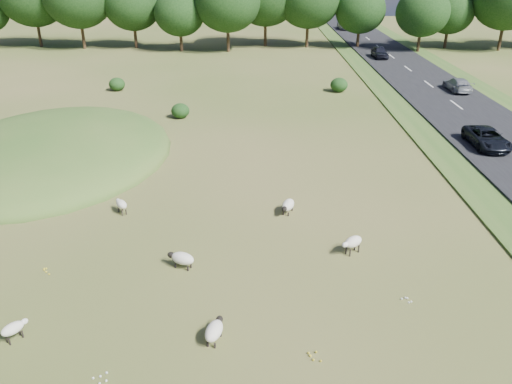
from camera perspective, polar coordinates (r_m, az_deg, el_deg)
ground at (r=41.86m, az=-2.71°, el=8.17°), size 160.00×160.00×0.00m
mound at (r=37.02m, az=-22.24°, el=3.93°), size 16.00×20.00×4.00m
road at (r=54.45m, az=19.76°, el=10.92°), size 8.00×150.00×0.25m
treeline at (r=75.66m, az=-2.37°, el=20.95°), size 96.28×14.66×11.70m
shrubs at (r=48.81m, az=-3.49°, el=11.46°), size 24.02×11.01×1.41m
sheep_0 at (r=20.08m, az=-25.98°, el=-13.83°), size 0.86×0.97×0.72m
sheep_1 at (r=23.16m, az=10.98°, el=-5.64°), size 1.16×1.01×0.86m
sheep_2 at (r=22.07m, az=-8.47°, el=-7.51°), size 1.35×0.94×0.75m
sheep_3 at (r=27.19m, az=-15.14°, el=-1.36°), size 0.88×1.04×0.76m
sheep_4 at (r=26.30m, az=3.65°, el=-1.52°), size 0.94×1.36×0.75m
sheep_5 at (r=18.21m, az=-4.79°, el=-15.47°), size 0.82×1.33×0.74m
car_0 at (r=69.71m, az=13.95°, el=15.25°), size 1.70×4.22×1.44m
car_2 at (r=111.22m, az=11.04°, el=19.04°), size 1.97×4.84×1.40m
car_4 at (r=97.29m, az=10.16°, el=18.27°), size 2.40×5.20×1.45m
car_5 at (r=54.25m, az=22.05°, el=11.35°), size 1.78×4.37×1.27m
car_6 at (r=38.51m, az=24.88°, el=5.65°), size 2.10×4.56×1.27m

